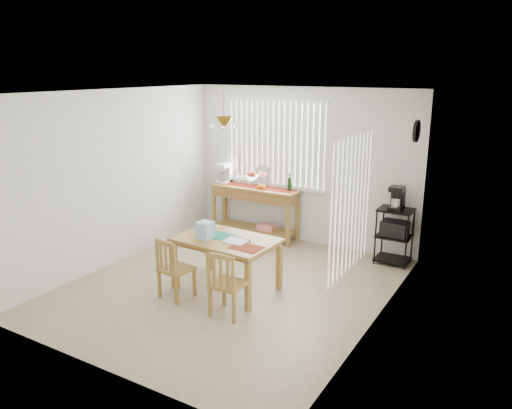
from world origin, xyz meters
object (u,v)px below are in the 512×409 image
Objects in this scene: cart_items at (397,198)px; dining_table at (226,244)px; chair_left at (174,269)px; chair_right at (227,284)px; sideboard at (255,199)px; wire_cart at (394,231)px.

cart_items is 2.68m from dining_table.
chair_right reaches higher than chair_left.
sideboard is 2.47m from cart_items.
wire_cart is at bearing 65.34° from chair_right.
chair_right reaches higher than dining_table.
chair_left is at bearing -125.29° from dining_table.
sideboard reaches higher than chair_right.
dining_table is (-1.68, -2.05, -0.39)m from cart_items.
chair_left is (0.35, -2.63, -0.28)m from sideboard.
wire_cart is 2.43× the size of cart_items.
chair_left is 0.86m from chair_right.
wire_cart is at bearing 51.48° from chair_left.
sideboard reaches higher than wire_cart.
cart_items is (2.45, 0.00, 0.34)m from sideboard.
wire_cart is at bearing 50.61° from dining_table.
chair_right is (-1.24, -2.70, -0.11)m from wire_cart.
cart_items reaches higher than chair_right.
chair_right is at bearing -55.79° from dining_table.
sideboard is 2.45m from wire_cart.
wire_cart is (2.45, -0.00, -0.16)m from sideboard.
cart_items is 0.44× the size of chair_left.
wire_cart is 3.36m from chair_left.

